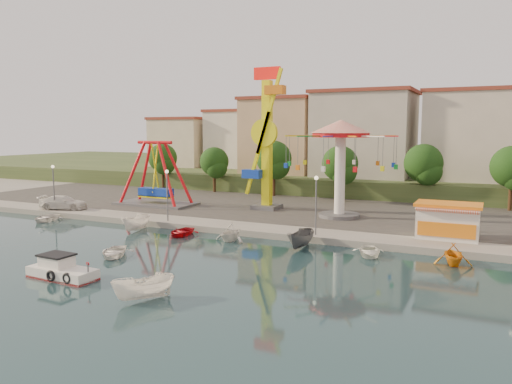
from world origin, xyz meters
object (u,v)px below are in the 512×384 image
Objects in this scene: pirate_ship_ride at (155,175)px; skiff at (144,288)px; rowboat_a at (114,252)px; cabin_motorboat at (61,271)px; van at (63,202)px; wave_swinger at (341,146)px; kamikaze_tower at (267,142)px.

pirate_ship_ride is 34.50m from skiff.
skiff is (8.56, -7.18, 0.36)m from rowboat_a.
rowboat_a is at bearing 99.32° from cabin_motorboat.
cabin_motorboat is (12.18, -26.72, -3.93)m from pirate_ship_ride.
van is (-19.14, 13.10, 1.03)m from rowboat_a.
skiff is 34.33m from van.
pirate_ship_ride is 0.86× the size of wave_swinger.
cabin_motorboat is (-11.09, -27.87, -7.73)m from wave_swinger.
kamikaze_tower is 9.34m from wave_swinger.
pirate_ship_ride is 23.99m from rowboat_a.
kamikaze_tower is at bearing 10.87° from pirate_ship_ride.
kamikaze_tower reaches higher than wave_swinger.
rowboat_a is 11.18m from skiff.
wave_swinger is (23.27, 1.14, 3.80)m from pirate_ship_ride.
skiff is at bearing -96.46° from wave_swinger.
kamikaze_tower is at bearing 170.39° from wave_swinger.
kamikaze_tower is 3.29× the size of cabin_motorboat.
skiff reaches higher than rowboat_a.
cabin_motorboat is 1.38× the size of rowboat_a.
cabin_motorboat reaches higher than rowboat_a.
wave_swinger is 32.91m from van.
kamikaze_tower reaches higher than rowboat_a.
skiff is (7.80, -1.17, 0.27)m from cabin_motorboat.
wave_swinger is 2.08× the size of van.
rowboat_a is 0.65× the size of van.
pirate_ship_ride reaches higher than skiff.
kamikaze_tower is (14.07, 2.70, 4.19)m from pirate_ship_ride.
skiff is at bearing -54.38° from pirate_ship_ride.
kamikaze_tower is at bearing 132.07° from skiff.
van reaches higher than rowboat_a.
rowboat_a is at bearing -144.47° from van.
rowboat_a is at bearing -96.47° from kamikaze_tower.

